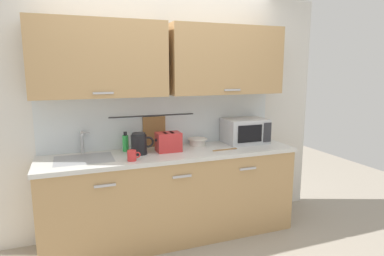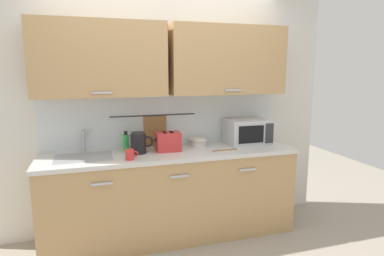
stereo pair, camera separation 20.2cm
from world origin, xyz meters
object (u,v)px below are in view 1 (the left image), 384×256
object	(u,v)px
mug_near_sink	(132,156)
dish_soap_bottle	(126,143)
microwave	(245,131)
wooden_spoon	(228,149)
electric_kettle	(139,144)
mixing_bowl	(197,141)
toaster	(168,142)

from	to	relation	value
mug_near_sink	dish_soap_bottle	bearing A→B (deg)	89.42
microwave	wooden_spoon	xyz separation A→B (m)	(-0.32, -0.23, -0.13)
electric_kettle	wooden_spoon	xyz separation A→B (m)	(0.88, -0.15, -0.10)
mug_near_sink	wooden_spoon	xyz separation A→B (m)	(0.99, 0.06, -0.04)
microwave	mixing_bowl	xyz separation A→B (m)	(-0.54, 0.07, -0.09)
mixing_bowl	wooden_spoon	xyz separation A→B (m)	(0.22, -0.30, -0.04)
mug_near_sink	mixing_bowl	xyz separation A→B (m)	(0.77, 0.36, -0.00)
electric_kettle	mixing_bowl	size ratio (longest dim) A/B	1.06
mixing_bowl	mug_near_sink	bearing A→B (deg)	-154.86
electric_kettle	toaster	bearing A→B (deg)	1.88
electric_kettle	microwave	bearing A→B (deg)	4.08
dish_soap_bottle	electric_kettle	bearing A→B (deg)	-56.52
toaster	mixing_bowl	bearing A→B (deg)	21.06
electric_kettle	toaster	world-z (taller)	electric_kettle
electric_kettle	mug_near_sink	world-z (taller)	electric_kettle
mug_near_sink	microwave	bearing A→B (deg)	12.75
wooden_spoon	toaster	bearing A→B (deg)	164.98
dish_soap_bottle	mug_near_sink	xyz separation A→B (m)	(-0.00, -0.37, -0.04)
dish_soap_bottle	wooden_spoon	bearing A→B (deg)	-17.32
electric_kettle	mug_near_sink	distance (m)	0.24
microwave	wooden_spoon	size ratio (longest dim) A/B	1.67
microwave	toaster	bearing A→B (deg)	-175.21
electric_kettle	mixing_bowl	distance (m)	0.68
electric_kettle	mug_near_sink	bearing A→B (deg)	-117.48
dish_soap_bottle	wooden_spoon	size ratio (longest dim) A/B	0.71
electric_kettle	toaster	distance (m)	0.29
toaster	dish_soap_bottle	bearing A→B (deg)	159.41
microwave	electric_kettle	world-z (taller)	microwave
dish_soap_bottle	mug_near_sink	world-z (taller)	dish_soap_bottle
microwave	mug_near_sink	world-z (taller)	microwave
microwave	wooden_spoon	world-z (taller)	microwave
electric_kettle	wooden_spoon	size ratio (longest dim) A/B	0.82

